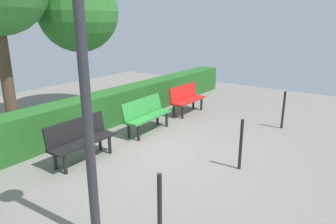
{
  "coord_description": "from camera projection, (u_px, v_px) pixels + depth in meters",
  "views": [
    {
      "loc": [
        4.83,
        3.79,
        2.73
      ],
      "look_at": [
        -1.15,
        -0.45,
        0.55
      ],
      "focal_mm": 32.59,
      "sensor_mm": 36.0,
      "label": 1
    }
  ],
  "objects": [
    {
      "name": "bench_red",
      "position": [
        186.0,
        98.0,
        9.35
      ],
      "size": [
        1.41,
        0.47,
        0.86
      ],
      "rotation": [
        0.0,
        0.0,
        -0.01
      ],
      "color": "red",
      "rests_on": "ground_plane"
    },
    {
      "name": "railing_post_far",
      "position": [
        160.0,
        210.0,
        3.75
      ],
      "size": [
        0.06,
        0.06,
        1.0
      ],
      "primitive_type": "cylinder",
      "color": "black",
      "rests_on": "ground_plane"
    },
    {
      "name": "tree_near",
      "position": [
        78.0,
        12.0,
        9.07
      ],
      "size": [
        2.39,
        2.39,
        4.21
      ],
      "color": "brown",
      "rests_on": "ground_plane"
    },
    {
      "name": "railing_post_near",
      "position": [
        283.0,
        110.0,
        7.98
      ],
      "size": [
        0.06,
        0.06,
        1.0
      ],
      "primitive_type": "cylinder",
      "color": "black",
      "rests_on": "ground_plane"
    },
    {
      "name": "railing_post_mid",
      "position": [
        241.0,
        145.0,
        5.75
      ],
      "size": [
        0.06,
        0.06,
        1.0
      ],
      "primitive_type": "cylinder",
      "color": "black",
      "rests_on": "ground_plane"
    },
    {
      "name": "bench_black",
      "position": [
        81.0,
        138.0,
        6.13
      ],
      "size": [
        1.43,
        0.46,
        0.86
      ],
      "rotation": [
        0.0,
        0.0,
        -0.0
      ],
      "color": "black",
      "rests_on": "ground_plane"
    },
    {
      "name": "hedge_row",
      "position": [
        112.0,
        107.0,
        8.48
      ],
      "size": [
        11.38,
        0.67,
        0.89
      ],
      "primitive_type": "cube",
      "color": "#266023",
      "rests_on": "ground_plane"
    },
    {
      "name": "lamp_post",
      "position": [
        82.0,
        50.0,
        3.29
      ],
      "size": [
        0.36,
        0.36,
        3.46
      ],
      "color": "#2D2D33",
      "rests_on": "ground_plane"
    },
    {
      "name": "bench_green",
      "position": [
        146.0,
        114.0,
        7.75
      ],
      "size": [
        1.52,
        0.52,
        0.86
      ],
      "rotation": [
        0.0,
        0.0,
        0.04
      ],
      "color": "#2D8C38",
      "rests_on": "ground_plane"
    },
    {
      "name": "ground_plane",
      "position": [
        154.0,
        152.0,
        6.66
      ],
      "size": [
        16.0,
        16.0,
        0.0
      ],
      "primitive_type": "plane",
      "color": "gray"
    }
  ]
}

